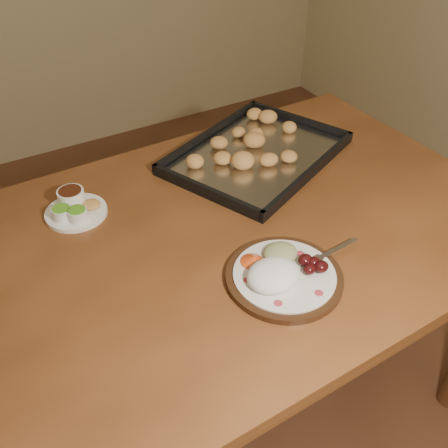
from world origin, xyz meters
TOP-DOWN VIEW (x-y plane):
  - dining_table at (0.22, 0.10)m, footprint 1.52×0.93m
  - dinner_plate at (0.28, -0.10)m, footprint 0.33×0.25m
  - condiment_saucer at (-0.03, 0.34)m, footprint 0.15×0.15m
  - baking_tray at (0.50, 0.33)m, footprint 0.59×0.53m

SIDE VIEW (x-z plane):
  - dining_table at x=0.22m, z-range 0.28..1.03m
  - baking_tray at x=0.50m, z-range 0.74..0.79m
  - dinner_plate at x=0.28m, z-range 0.74..0.80m
  - condiment_saucer at x=-0.03m, z-range 0.74..0.79m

